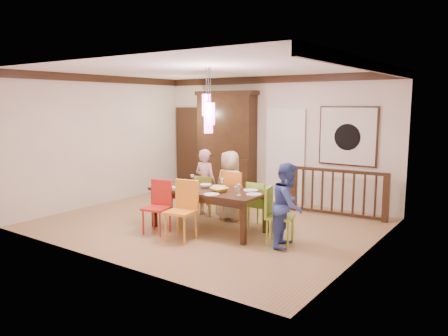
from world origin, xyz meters
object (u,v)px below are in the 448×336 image
Objects in this scene: chair_end_right at (280,212)px; person_far_mid at (230,185)px; balustrade at (337,192)px; person_end_right at (288,205)px; person_far_left at (205,182)px; china_hutch at (226,144)px; chair_far_left at (207,192)px; dining_table at (209,194)px.

chair_end_right is 0.68× the size of person_far_mid.
balustrade is 2.32m from person_end_right.
chair_end_right is 0.68× the size of person_far_left.
person_far_mid is at bearing -142.00° from balustrade.
china_hutch reaches higher than chair_end_right.
chair_far_left is 0.32× the size of china_hutch.
chair_end_right is 0.21m from person_end_right.
china_hutch is 1.88× the size of person_far_mid.
person_end_right is at bearing -2.35° from dining_table.
balustrade reaches higher than dining_table.
china_hutch is (-1.47, 2.65, 0.62)m from dining_table.
person_far_mid is (0.58, -0.00, 0.21)m from chair_far_left.
person_end_right is (1.58, -0.01, 0.01)m from dining_table.
person_far_left is (-2.23, -1.50, 0.18)m from balustrade.
balustrade is at bearing 54.38° from dining_table.
person_far_left is at bearing -150.85° from balustrade.
dining_table is 1.55× the size of person_far_mid.
person_end_right is (1.68, -0.81, -0.01)m from person_far_mid.
person_end_right is at bearing 148.44° from chair_far_left.
person_far_mid is (-1.63, -1.50, 0.18)m from balustrade.
person_far_left reaches higher than chair_end_right.
chair_end_right is 3.99m from china_hutch.
dining_table is at bearing 96.79° from person_far_mid.
china_hutch is 3.12m from balustrade.
chair_end_right reaches higher than dining_table.
china_hutch is at bearing 35.33° from person_end_right.
dining_table is 3.09m from china_hutch.
person_far_left is at bearing -13.89° from chair_far_left.
person_far_left is 0.61m from person_far_mid.
chair_far_left is (-0.67, 0.80, -0.19)m from dining_table.
balustrade is 1.47× the size of person_far_mid.
chair_far_left is at bearing -66.73° from china_hutch.
chair_end_right is (2.11, -0.78, 0.06)m from chair_far_left.
balustrade is 2.70m from person_far_left.
chair_end_right is 0.36× the size of china_hutch.
person_far_left is (-0.70, 0.80, 0.02)m from dining_table.
chair_end_right is 2.29m from balustrade.
person_end_right reaches higher than dining_table.
dining_table is 1.56× the size of person_end_right.
chair_far_left is at bearing 127.90° from dining_table.
balustrade is at bearing -157.45° from chair_far_left.
china_hutch is 2.38m from person_far_mid.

